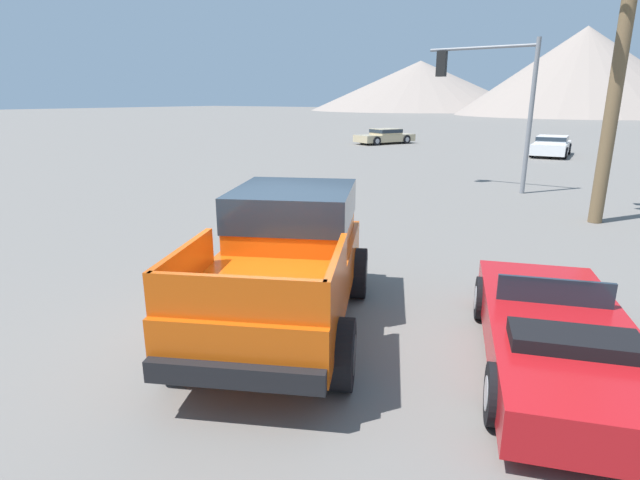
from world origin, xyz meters
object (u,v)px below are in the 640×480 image
Objects in this scene: orange_pickup_truck at (287,251)px; traffic_light_main at (489,87)px; red_convertible_car at (558,338)px; palm_tree_tall at (627,8)px; parked_car_tan at (385,136)px; parked_car_white at (551,145)px.

traffic_light_main is at bearing 68.37° from orange_pickup_truck.
palm_tree_tall is at bearing 73.69° from red_convertible_car.
parked_car_tan is 12.12m from parked_car_white.
traffic_light_main is (-0.82, 13.31, 2.63)m from orange_pickup_truck.
red_convertible_car is at bearing 95.63° from parked_car_white.
parked_car_white is at bearing 80.55° from red_convertible_car.
traffic_light_main is at bearing 140.19° from palm_tree_tall.
parked_car_tan is (-16.29, 28.42, 0.14)m from red_convertible_car.
palm_tree_tall is (15.90, -19.24, 4.93)m from parked_car_tan.
parked_car_tan is 19.90m from traffic_light_main.
traffic_light_main is 0.72× the size of palm_tree_tall.
palm_tree_tall is (3.35, 9.83, 4.39)m from orange_pickup_truck.
traffic_light_main is (-0.23, -13.81, 3.13)m from parked_car_white.
traffic_light_main reaches higher than parked_car_white.
orange_pickup_truck is 0.70× the size of palm_tree_tall.
red_convertible_car is 10.48m from palm_tree_tall.
parked_car_white reaches higher than red_convertible_car.
palm_tree_tall reaches higher than parked_car_white.
red_convertible_car is at bearing -87.56° from palm_tree_tall.
palm_tree_tall is at bearing 155.74° from parked_car_tan.
parked_car_white is (11.96, -1.96, 0.03)m from parked_car_tan.
red_convertible_car is 26.81m from parked_car_white.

